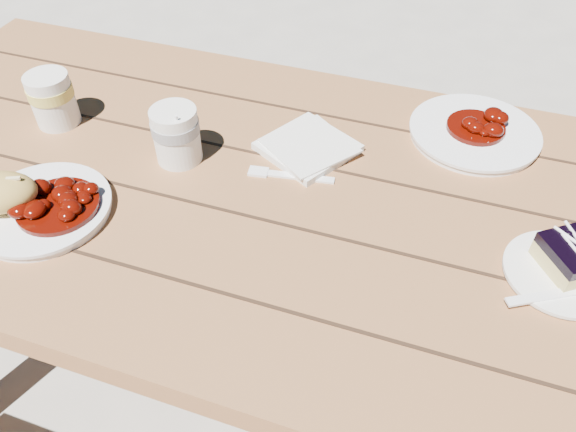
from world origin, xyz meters
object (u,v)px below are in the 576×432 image
(picnic_table, at_px, (348,268))
(second_cup, at_px, (53,99))
(blueberry_cake, at_px, (574,256))
(coffee_cup, at_px, (176,135))
(dessert_plate, at_px, (560,274))
(main_plate, at_px, (43,210))
(second_plate, at_px, (474,133))

(picnic_table, relative_size, second_cup, 19.27)
(blueberry_cake, height_order, coffee_cup, coffee_cup)
(coffee_cup, bearing_deg, dessert_plate, -5.99)
(coffee_cup, bearing_deg, main_plate, -125.82)
(blueberry_cake, xyz_separation_m, second_plate, (-0.17, 0.30, -0.03))
(blueberry_cake, distance_m, second_plate, 0.34)
(picnic_table, relative_size, blueberry_cake, 16.93)
(dessert_plate, relative_size, coffee_cup, 1.57)
(main_plate, distance_m, second_cup, 0.27)
(picnic_table, height_order, coffee_cup, coffee_cup)
(picnic_table, bearing_deg, dessert_plate, -8.27)
(second_plate, bearing_deg, picnic_table, -122.38)
(dessert_plate, bearing_deg, coffee_cup, 174.01)
(picnic_table, xyz_separation_m, dessert_plate, (0.33, -0.05, 0.17))
(picnic_table, distance_m, second_cup, 0.66)
(dessert_plate, height_order, second_cup, second_cup)
(main_plate, height_order, blueberry_cake, blueberry_cake)
(blueberry_cake, height_order, second_cup, second_cup)
(picnic_table, xyz_separation_m, second_cup, (-0.62, 0.05, 0.21))
(main_plate, relative_size, blueberry_cake, 1.86)
(main_plate, height_order, dessert_plate, main_plate)
(blueberry_cake, xyz_separation_m, second_cup, (-0.95, 0.08, 0.02))
(picnic_table, relative_size, main_plate, 9.10)
(second_cup, bearing_deg, second_plate, 15.44)
(coffee_cup, relative_size, second_plate, 0.43)
(blueberry_cake, relative_size, second_plate, 0.49)
(blueberry_cake, bearing_deg, second_cup, 139.02)
(coffee_cup, distance_m, second_cup, 0.28)
(blueberry_cake, distance_m, coffee_cup, 0.68)
(picnic_table, distance_m, coffee_cup, 0.40)
(second_plate, xyz_separation_m, second_cup, (-0.79, -0.22, 0.04))
(dessert_plate, distance_m, second_plate, 0.35)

